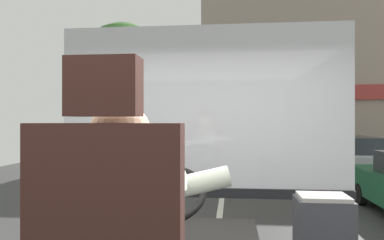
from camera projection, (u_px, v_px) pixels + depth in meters
name	position (u px, v px, depth m)	size (l,w,h in m)	color
ground	(223.00, 188.00, 10.33)	(18.00, 44.00, 0.06)	#353535
bus_driver	(127.00, 230.00, 1.36)	(0.78, 0.60, 0.73)	black
windshield_panel	(203.00, 130.00, 3.19)	(2.50, 0.08, 1.48)	silver
street_tree	(123.00, 68.00, 11.58)	(2.72, 2.72, 4.88)	#4C3828
shop_building	(352.00, 81.00, 17.35)	(13.78, 4.72, 7.41)	gray
parked_car_silver	(345.00, 157.00, 11.57)	(1.82, 4.08, 1.36)	silver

